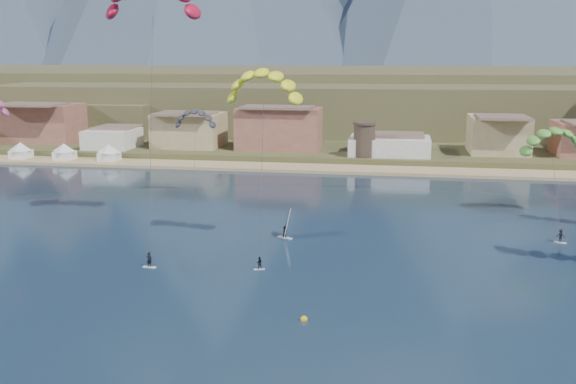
{
  "coord_description": "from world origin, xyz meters",
  "views": [
    {
      "loc": [
        13.5,
        -47.32,
        26.91
      ],
      "look_at": [
        0.0,
        32.0,
        10.0
      ],
      "focal_mm": 41.17,
      "sensor_mm": 36.0,
      "label": 1
    }
  ],
  "objects_px": {
    "kitesurfer_yellow": "(264,81)",
    "buoy": "(304,319)",
    "windsurfer": "(286,229)",
    "watchtower": "(364,139)",
    "kitesurfer_green": "(554,138)"
  },
  "relations": [
    {
      "from": "kitesurfer_yellow",
      "to": "buoy",
      "type": "xyz_separation_m",
      "value": [
        9.06,
        -24.03,
        -23.15
      ]
    },
    {
      "from": "windsurfer",
      "to": "watchtower",
      "type": "bearing_deg",
      "value": 83.53
    },
    {
      "from": "windsurfer",
      "to": "buoy",
      "type": "height_order",
      "value": "windsurfer"
    },
    {
      "from": "windsurfer",
      "to": "buoy",
      "type": "relative_size",
      "value": 5.53
    },
    {
      "from": "watchtower",
      "to": "windsurfer",
      "type": "height_order",
      "value": "watchtower"
    },
    {
      "from": "watchtower",
      "to": "kitesurfer_yellow",
      "type": "relative_size",
      "value": 0.33
    },
    {
      "from": "kitesurfer_yellow",
      "to": "buoy",
      "type": "height_order",
      "value": "kitesurfer_yellow"
    },
    {
      "from": "watchtower",
      "to": "kitesurfer_green",
      "type": "relative_size",
      "value": 0.42
    },
    {
      "from": "watchtower",
      "to": "buoy",
      "type": "bearing_deg",
      "value": -90.33
    },
    {
      "from": "windsurfer",
      "to": "buoy",
      "type": "bearing_deg",
      "value": -76.71
    },
    {
      "from": "windsurfer",
      "to": "kitesurfer_green",
      "type": "bearing_deg",
      "value": 26.42
    },
    {
      "from": "kitesurfer_green",
      "to": "buoy",
      "type": "height_order",
      "value": "kitesurfer_green"
    },
    {
      "from": "kitesurfer_green",
      "to": "windsurfer",
      "type": "relative_size",
      "value": 4.72
    },
    {
      "from": "kitesurfer_yellow",
      "to": "kitesurfer_green",
      "type": "height_order",
      "value": "kitesurfer_yellow"
    },
    {
      "from": "kitesurfer_yellow",
      "to": "windsurfer",
      "type": "xyz_separation_m",
      "value": [
        1.9,
        6.27,
        -21.92
      ]
    }
  ]
}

